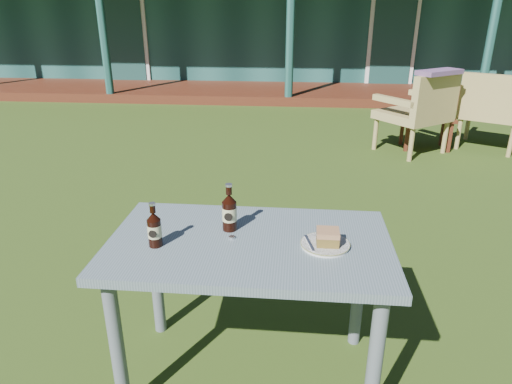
# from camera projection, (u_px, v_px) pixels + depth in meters

# --- Properties ---
(ground) EXTENTS (80.00, 80.00, 0.00)m
(ground) POSITION_uv_depth(u_px,v_px,m) (271.00, 225.00, 3.68)
(ground) COLOR #334916
(pavilion) EXTENTS (15.80, 8.30, 3.45)m
(pavilion) POSITION_uv_depth(u_px,v_px,m) (295.00, 7.00, 11.72)
(pavilion) COLOR #1C4A45
(pavilion) RESTS_ON ground
(cafe_table) EXTENTS (1.20, 0.70, 0.72)m
(cafe_table) POSITION_uv_depth(u_px,v_px,m) (249.00, 261.00, 1.97)
(cafe_table) COLOR slate
(cafe_table) RESTS_ON ground
(plate) EXTENTS (0.20, 0.20, 0.01)m
(plate) POSITION_uv_depth(u_px,v_px,m) (325.00, 244.00, 1.88)
(plate) COLOR silver
(plate) RESTS_ON cafe_table
(cake_slice) EXTENTS (0.09, 0.09, 0.06)m
(cake_slice) POSITION_uv_depth(u_px,v_px,m) (328.00, 237.00, 1.87)
(cake_slice) COLOR brown
(cake_slice) RESTS_ON plate
(fork) EXTENTS (0.04, 0.14, 0.00)m
(fork) POSITION_uv_depth(u_px,v_px,m) (309.00, 243.00, 1.88)
(fork) COLOR silver
(fork) RESTS_ON plate
(cola_bottle_near) EXTENTS (0.06, 0.07, 0.22)m
(cola_bottle_near) POSITION_uv_depth(u_px,v_px,m) (229.00, 212.00, 1.99)
(cola_bottle_near) COLOR black
(cola_bottle_near) RESTS_ON cafe_table
(cola_bottle_far) EXTENTS (0.06, 0.06, 0.19)m
(cola_bottle_far) POSITION_uv_depth(u_px,v_px,m) (154.00, 229.00, 1.86)
(cola_bottle_far) COLOR black
(cola_bottle_far) RESTS_ON cafe_table
(bottle_cap) EXTENTS (0.03, 0.03, 0.01)m
(bottle_cap) POSITION_uv_depth(u_px,v_px,m) (232.00, 237.00, 1.95)
(bottle_cap) COLOR silver
(bottle_cap) RESTS_ON cafe_table
(armchair_left) EXTENTS (0.96, 0.95, 0.95)m
(armchair_left) POSITION_uv_depth(u_px,v_px,m) (420.00, 109.00, 5.29)
(armchair_left) COLOR #A59152
(armchair_left) RESTS_ON ground
(armchair_right) EXTENTS (0.91, 0.89, 0.93)m
(armchair_right) POSITION_uv_depth(u_px,v_px,m) (492.00, 107.00, 5.44)
(armchair_right) COLOR #A59152
(armchair_right) RESTS_ON ground
(floral_throw) EXTENTS (0.57, 0.51, 0.05)m
(floral_throw) POSITION_uv_depth(u_px,v_px,m) (440.00, 72.00, 4.98)
(floral_throw) COLOR #6A4A75
(floral_throw) RESTS_ON armchair_left
(side_table) EXTENTS (0.60, 0.40, 0.40)m
(side_table) POSITION_uv_depth(u_px,v_px,m) (427.00, 121.00, 5.55)
(side_table) COLOR #4D2112
(side_table) RESTS_ON ground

